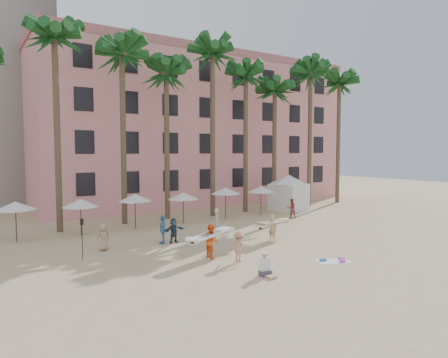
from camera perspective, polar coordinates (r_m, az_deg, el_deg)
ground at (r=23.07m, az=11.17°, el=-10.72°), size 120.00×120.00×0.00m
pink_hotel at (r=47.70m, az=-4.76°, el=6.59°), size 35.00×14.00×16.00m
palm_row at (r=35.61m, az=-5.64°, el=15.54°), size 44.40×5.40×16.30m
umbrella_row at (r=31.31m, az=-9.09°, el=-2.47°), size 22.50×2.70×2.73m
cabana at (r=40.01m, az=9.24°, el=-1.45°), size 5.38×5.38×3.50m
beach_towel at (r=22.33m, az=15.47°, el=-11.19°), size 2.05×1.64×0.14m
carrier_yellow at (r=26.34m, az=6.94°, el=-6.67°), size 2.97×1.64×1.71m
carrier_white at (r=22.06m, az=-1.85°, el=-8.66°), size 3.21×1.80×1.87m
beachgoers at (r=26.36m, az=-2.42°, el=-6.93°), size 18.13×9.95×1.82m
paddle at (r=22.89m, az=-19.61°, el=-7.37°), size 0.18×0.04×2.23m
seated_man at (r=19.17m, az=5.98°, el=-12.54°), size 0.49×0.85×1.11m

